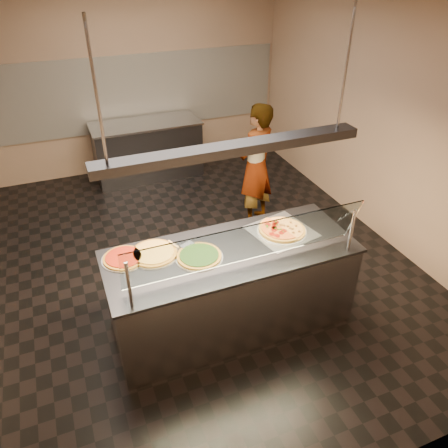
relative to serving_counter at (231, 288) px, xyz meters
name	(u,v)px	position (x,y,z in m)	size (l,w,h in m)	color
ground	(196,259)	(0.01, 1.18, -0.48)	(5.00, 6.00, 0.02)	black
wall_back	(133,80)	(0.01, 4.19, 1.03)	(5.00, 0.02, 3.00)	tan
wall_front	(365,349)	(0.01, -1.83, 1.03)	(5.00, 0.02, 3.00)	tan
wall_right	(380,118)	(2.52, 1.18, 1.03)	(0.02, 6.00, 3.00)	tan
tile_band	(134,93)	(0.01, 4.16, 0.83)	(4.90, 0.02, 1.20)	silver
serving_counter	(231,288)	(0.00, 0.00, 0.00)	(2.38, 0.94, 0.93)	#B7B7BC
sneeze_guard	(248,244)	(0.00, -0.34, 0.76)	(2.14, 0.18, 0.54)	#B7B7BC
perforated_tray	(281,231)	(0.59, 0.11, 0.47)	(0.66, 0.66, 0.01)	silver
half_pizza_pepperoni	(272,231)	(0.48, 0.11, 0.50)	(0.32, 0.50, 0.05)	brown
half_pizza_sausage	(292,227)	(0.70, 0.11, 0.49)	(0.32, 0.50, 0.04)	brown
pizza_spinach	(199,255)	(-0.32, 0.02, 0.48)	(0.44, 0.44, 0.03)	silver
pizza_cheese	(154,253)	(-0.69, 0.22, 0.48)	(0.46, 0.46, 0.03)	silver
pizza_tomato	(124,258)	(-0.96, 0.24, 0.48)	(0.40, 0.40, 0.03)	silver
pizza_spatula	(180,244)	(-0.43, 0.23, 0.49)	(0.25, 0.21, 0.02)	#B7B7BC
prep_table	(148,150)	(0.05, 3.73, 0.00)	(1.75, 0.74, 0.93)	#35353A
worker	(256,166)	(1.08, 1.73, 0.39)	(0.62, 0.41, 1.71)	#3B3945
heat_lamp_housing	(233,149)	(0.00, 0.00, 1.48)	(2.30, 0.18, 0.08)	#35353A
lamp_rod_left	(97,95)	(-1.00, 0.00, 2.03)	(0.02, 0.02, 1.01)	#B7B7BC
lamp_rod_right	(346,68)	(1.00, 0.00, 2.03)	(0.02, 0.02, 1.01)	#B7B7BC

